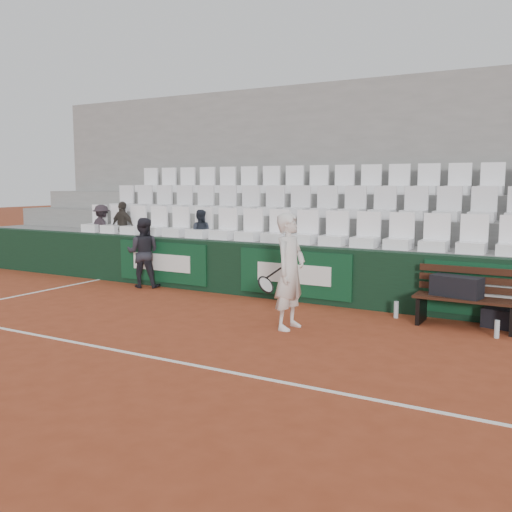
{
  "coord_description": "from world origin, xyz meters",
  "views": [
    {
      "loc": [
        4.18,
        -5.28,
        2.14
      ],
      "look_at": [
        -0.17,
        2.4,
        1.0
      ],
      "focal_mm": 40.0,
      "sensor_mm": 36.0,
      "label": 1
    }
  ],
  "objects_px": {
    "spectator_a": "(101,209)",
    "spectator_b": "(122,207)",
    "tennis_player": "(290,271)",
    "water_bottle_far": "(497,329)",
    "ball_kid": "(143,253)",
    "sports_bag_ground": "(500,318)",
    "spectator_c": "(200,213)",
    "water_bottle_near": "(396,310)",
    "bench_left": "(466,313)",
    "sports_bag_left": "(456,286)"
  },
  "relations": [
    {
      "from": "spectator_c",
      "to": "bench_left",
      "type": "bearing_deg",
      "value": 144.51
    },
    {
      "from": "water_bottle_far",
      "to": "tennis_player",
      "type": "bearing_deg",
      "value": -161.0
    },
    {
      "from": "bench_left",
      "to": "sports_bag_left",
      "type": "bearing_deg",
      "value": 175.97
    },
    {
      "from": "water_bottle_near",
      "to": "tennis_player",
      "type": "xyz_separation_m",
      "value": [
        -1.19,
        -1.43,
        0.72
      ]
    },
    {
      "from": "spectator_a",
      "to": "sports_bag_ground",
      "type": "bearing_deg",
      "value": -175.31
    },
    {
      "from": "spectator_c",
      "to": "sports_bag_ground",
      "type": "bearing_deg",
      "value": 147.41
    },
    {
      "from": "bench_left",
      "to": "tennis_player",
      "type": "xyz_separation_m",
      "value": [
        -2.25,
        -1.34,
        0.63
      ]
    },
    {
      "from": "sports_bag_ground",
      "to": "tennis_player",
      "type": "relative_size",
      "value": 0.27
    },
    {
      "from": "sports_bag_left",
      "to": "ball_kid",
      "type": "xyz_separation_m",
      "value": [
        -6.2,
        0.19,
        0.11
      ]
    },
    {
      "from": "spectator_b",
      "to": "spectator_c",
      "type": "bearing_deg",
      "value": -175.7
    },
    {
      "from": "spectator_b",
      "to": "bench_left",
      "type": "bearing_deg",
      "value": 176.48
    },
    {
      "from": "water_bottle_near",
      "to": "ball_kid",
      "type": "height_order",
      "value": "ball_kid"
    },
    {
      "from": "sports_bag_ground",
      "to": "tennis_player",
      "type": "xyz_separation_m",
      "value": [
        -2.7,
        -1.57,
        0.71
      ]
    },
    {
      "from": "tennis_player",
      "to": "ball_kid",
      "type": "height_order",
      "value": "tennis_player"
    },
    {
      "from": "tennis_player",
      "to": "spectator_b",
      "type": "relative_size",
      "value": 1.46
    },
    {
      "from": "sports_bag_left",
      "to": "spectator_c",
      "type": "xyz_separation_m",
      "value": [
        -5.38,
        1.04,
        0.91
      ]
    },
    {
      "from": "water_bottle_near",
      "to": "ball_kid",
      "type": "relative_size",
      "value": 0.19
    },
    {
      "from": "water_bottle_near",
      "to": "spectator_b",
      "type": "relative_size",
      "value": 0.23
    },
    {
      "from": "water_bottle_near",
      "to": "spectator_a",
      "type": "bearing_deg",
      "value": 172.46
    },
    {
      "from": "sports_bag_ground",
      "to": "spectator_c",
      "type": "height_order",
      "value": "spectator_c"
    },
    {
      "from": "spectator_a",
      "to": "spectator_b",
      "type": "xyz_separation_m",
      "value": [
        0.66,
        0.0,
        0.04
      ]
    },
    {
      "from": "bench_left",
      "to": "water_bottle_far",
      "type": "bearing_deg",
      "value": -39.58
    },
    {
      "from": "spectator_a",
      "to": "spectator_b",
      "type": "relative_size",
      "value": 0.93
    },
    {
      "from": "water_bottle_near",
      "to": "ball_kid",
      "type": "distance_m",
      "value": 5.32
    },
    {
      "from": "sports_bag_left",
      "to": "spectator_c",
      "type": "bearing_deg",
      "value": 169.03
    },
    {
      "from": "tennis_player",
      "to": "spectator_c",
      "type": "height_order",
      "value": "spectator_c"
    },
    {
      "from": "water_bottle_near",
      "to": "bench_left",
      "type": "bearing_deg",
      "value": -4.96
    },
    {
      "from": "bench_left",
      "to": "spectator_a",
      "type": "height_order",
      "value": "spectator_a"
    },
    {
      "from": "tennis_player",
      "to": "ball_kid",
      "type": "distance_m",
      "value": 4.38
    },
    {
      "from": "water_bottle_near",
      "to": "sports_bag_left",
      "type": "bearing_deg",
      "value": -5.11
    },
    {
      "from": "spectator_b",
      "to": "spectator_c",
      "type": "relative_size",
      "value": 1.13
    },
    {
      "from": "sports_bag_ground",
      "to": "water_bottle_far",
      "type": "height_order",
      "value": "sports_bag_ground"
    },
    {
      "from": "ball_kid",
      "to": "spectator_a",
      "type": "distance_m",
      "value": 2.3
    },
    {
      "from": "sports_bag_ground",
      "to": "water_bottle_far",
      "type": "bearing_deg",
      "value": -86.49
    },
    {
      "from": "sports_bag_left",
      "to": "water_bottle_near",
      "type": "bearing_deg",
      "value": 174.89
    },
    {
      "from": "sports_bag_left",
      "to": "spectator_c",
      "type": "distance_m",
      "value": 5.55
    },
    {
      "from": "sports_bag_left",
      "to": "tennis_player",
      "type": "relative_size",
      "value": 0.42
    },
    {
      "from": "water_bottle_far",
      "to": "ball_kid",
      "type": "xyz_separation_m",
      "value": [
        -6.83,
        0.6,
        0.59
      ]
    },
    {
      "from": "bench_left",
      "to": "water_bottle_far",
      "type": "relative_size",
      "value": 5.94
    },
    {
      "from": "water_bottle_far",
      "to": "sports_bag_ground",
      "type": "bearing_deg",
      "value": 93.51
    },
    {
      "from": "bench_left",
      "to": "sports_bag_left",
      "type": "relative_size",
      "value": 2.07
    },
    {
      "from": "bench_left",
      "to": "ball_kid",
      "type": "bearing_deg",
      "value": 178.16
    },
    {
      "from": "sports_bag_left",
      "to": "spectator_a",
      "type": "height_order",
      "value": "spectator_a"
    },
    {
      "from": "water_bottle_near",
      "to": "spectator_b",
      "type": "height_order",
      "value": "spectator_b"
    },
    {
      "from": "bench_left",
      "to": "spectator_b",
      "type": "height_order",
      "value": "spectator_b"
    },
    {
      "from": "spectator_a",
      "to": "tennis_player",
      "type": "bearing_deg",
      "value": 168.55
    },
    {
      "from": "sports_bag_left",
      "to": "sports_bag_ground",
      "type": "relative_size",
      "value": 1.54
    },
    {
      "from": "spectator_a",
      "to": "ball_kid",
      "type": "bearing_deg",
      "value": 166.76
    },
    {
      "from": "water_bottle_far",
      "to": "bench_left",
      "type": "bearing_deg",
      "value": 140.42
    },
    {
      "from": "water_bottle_far",
      "to": "spectator_b",
      "type": "bearing_deg",
      "value": 169.9
    }
  ]
}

